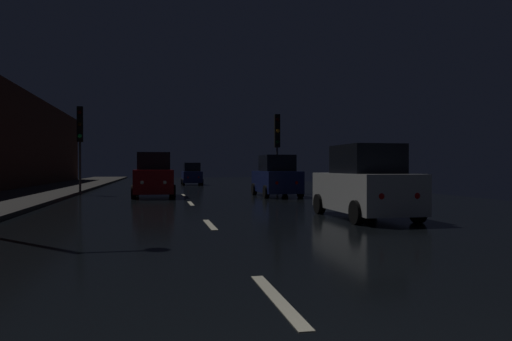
% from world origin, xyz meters
% --- Properties ---
extents(ground, '(27.81, 84.00, 0.02)m').
position_xyz_m(ground, '(0.00, 24.50, -0.01)').
color(ground, black).
extents(sidewalk_left, '(4.40, 84.00, 0.15)m').
position_xyz_m(sidewalk_left, '(-7.71, 24.50, 0.07)').
color(sidewalk_left, '#33302D').
rests_on(sidewalk_left, ground).
extents(lane_centerline, '(0.16, 22.02, 0.01)m').
position_xyz_m(lane_centerline, '(0.00, 13.25, 0.01)').
color(lane_centerline, beige).
rests_on(lane_centerline, ground).
extents(traffic_light_far_right, '(0.33, 0.47, 4.52)m').
position_xyz_m(traffic_light_far_right, '(5.40, 24.15, 3.25)').
color(traffic_light_far_right, '#38383A').
rests_on(traffic_light_far_right, ground).
extents(traffic_light_far_left, '(0.33, 0.47, 4.74)m').
position_xyz_m(traffic_light_far_left, '(-5.40, 24.58, 3.43)').
color(traffic_light_far_left, '#38383A').
rests_on(traffic_light_far_left, ground).
extents(car_approaching_headlights, '(2.03, 4.40, 2.22)m').
position_xyz_m(car_approaching_headlights, '(-1.51, 22.02, 1.01)').
color(car_approaching_headlights, maroon).
rests_on(car_approaching_headlights, ground).
extents(car_parked_right_near, '(1.95, 4.23, 2.13)m').
position_xyz_m(car_parked_right_near, '(4.61, 10.69, 0.97)').
color(car_parked_right_near, silver).
rests_on(car_parked_right_near, ground).
extents(car_distant_taillights, '(1.70, 3.68, 1.85)m').
position_xyz_m(car_distant_taillights, '(1.48, 37.79, 0.85)').
color(car_distant_taillights, '#141E51').
rests_on(car_distant_taillights, ground).
extents(car_parked_right_far, '(1.92, 4.16, 2.10)m').
position_xyz_m(car_parked_right_far, '(4.61, 21.21, 0.96)').
color(car_parked_right_far, '#141E51').
rests_on(car_parked_right_far, ground).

